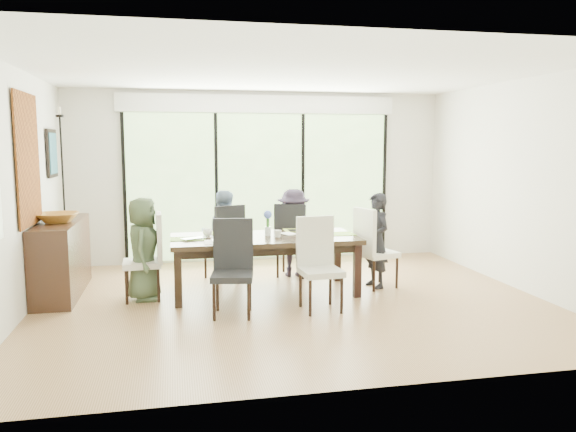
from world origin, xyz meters
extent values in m
cube|color=brown|center=(0.00, 0.00, -0.01)|extent=(6.00, 5.00, 0.01)
cube|color=white|center=(0.00, 0.00, 2.71)|extent=(6.00, 5.00, 0.01)
cube|color=silver|center=(0.00, 2.51, 1.35)|extent=(6.00, 0.02, 2.70)
cube|color=silver|center=(0.00, -2.51, 1.35)|extent=(6.00, 0.02, 2.70)
cube|color=beige|center=(-3.01, 0.00, 1.35)|extent=(0.02, 5.00, 2.70)
cube|color=silver|center=(3.01, 0.00, 1.35)|extent=(0.02, 5.00, 2.70)
cube|color=#598C3F|center=(0.00, 2.47, 1.20)|extent=(4.20, 0.02, 2.30)
cube|color=white|center=(0.00, 2.46, 2.50)|extent=(4.40, 0.06, 0.28)
cube|color=black|center=(-2.10, 2.46, 1.20)|extent=(0.05, 0.04, 2.30)
cube|color=black|center=(-0.70, 2.46, 1.20)|extent=(0.05, 0.04, 2.30)
cube|color=black|center=(0.70, 2.46, 1.20)|extent=(0.05, 0.04, 2.30)
cube|color=black|center=(2.10, 2.46, 1.20)|extent=(0.05, 0.04, 2.30)
cube|color=brown|center=(0.00, 3.40, -0.05)|extent=(6.00, 1.80, 0.10)
cube|color=brown|center=(0.00, 4.20, 0.55)|extent=(6.00, 0.08, 0.06)
sphere|color=#14380F|center=(-1.80, 5.20, 1.44)|extent=(3.20, 3.20, 3.20)
sphere|color=#14380F|center=(0.40, 5.80, 1.80)|extent=(4.00, 4.00, 4.00)
sphere|color=#14380F|center=(2.20, 5.00, 1.26)|extent=(2.80, 2.80, 2.80)
sphere|color=#14380F|center=(-0.60, 6.50, 1.62)|extent=(3.60, 3.60, 3.60)
cube|color=black|center=(-0.26, 0.44, 0.70)|extent=(2.32, 1.06, 0.06)
cube|color=black|center=(-0.26, 0.44, 0.61)|extent=(2.12, 0.87, 0.10)
cube|color=black|center=(-1.34, 0.01, 0.33)|extent=(0.09, 0.09, 0.67)
cube|color=black|center=(0.82, 0.01, 0.33)|extent=(0.09, 0.09, 0.67)
cube|color=black|center=(-1.34, 0.87, 0.33)|extent=(0.09, 0.09, 0.67)
cube|color=black|center=(0.82, 0.87, 0.33)|extent=(0.09, 0.09, 0.67)
imported|color=#3D4E34|center=(-1.74, 0.44, 0.62)|extent=(0.43, 0.62, 1.25)
imported|color=black|center=(1.22, 0.44, 0.62)|extent=(0.49, 0.65, 1.25)
imported|color=#748CA8|center=(-0.71, 1.27, 0.62)|extent=(0.63, 0.44, 1.25)
imported|color=#241C2A|center=(0.29, 1.27, 0.62)|extent=(0.60, 0.39, 1.25)
cube|color=olive|center=(-1.21, 0.44, 0.73)|extent=(0.42, 0.31, 0.01)
cube|color=#85BC43|center=(0.69, 0.44, 0.73)|extent=(0.42, 0.31, 0.01)
cube|color=#84A73B|center=(-0.71, 0.84, 0.73)|extent=(0.42, 0.31, 0.01)
cube|color=#ABC044|center=(0.29, 0.84, 0.73)|extent=(0.42, 0.31, 0.01)
cube|color=white|center=(-0.81, 0.14, 0.73)|extent=(0.42, 0.31, 0.01)
cube|color=black|center=(-0.61, 0.79, 0.74)|extent=(0.25, 0.17, 0.01)
cube|color=black|center=(0.24, 0.79, 0.73)|extent=(0.23, 0.16, 0.01)
cube|color=white|center=(0.44, 0.39, 0.73)|extent=(0.29, 0.21, 0.00)
cube|color=white|center=(-0.81, 0.14, 0.74)|extent=(0.25, 0.25, 0.02)
cube|color=#ED581B|center=(-0.81, 0.14, 0.76)|extent=(0.19, 0.19, 0.01)
cylinder|color=silver|center=(-0.21, 0.49, 0.78)|extent=(0.08, 0.08, 0.12)
cylinder|color=#337226|center=(-0.21, 0.49, 0.90)|extent=(0.04, 0.04, 0.15)
sphere|color=#5269CD|center=(-0.21, 0.49, 0.99)|extent=(0.11, 0.11, 0.11)
imported|color=silver|center=(-1.11, 0.34, 0.74)|extent=(0.38, 0.32, 0.03)
imported|color=white|center=(-0.96, 0.59, 0.77)|extent=(0.17, 0.17, 0.09)
imported|color=white|center=(-0.11, 0.34, 0.77)|extent=(0.13, 0.13, 0.09)
imported|color=white|center=(0.54, 0.54, 0.77)|extent=(0.12, 0.12, 0.09)
imported|color=white|center=(-0.01, 0.49, 0.73)|extent=(0.23, 0.26, 0.02)
cube|color=black|center=(-2.76, 0.89, 0.46)|extent=(0.46, 1.64, 0.92)
imported|color=#996321|center=(-2.76, 0.79, 0.98)|extent=(0.49, 0.49, 0.12)
cylinder|color=black|center=(-2.76, 1.24, 0.94)|extent=(0.10, 0.10, 0.04)
cylinder|color=black|center=(-2.76, 1.24, 1.59)|extent=(0.02, 0.02, 1.28)
cylinder|color=black|center=(-2.76, 1.24, 2.23)|extent=(0.10, 0.10, 0.03)
cylinder|color=silver|center=(-2.76, 1.24, 2.29)|extent=(0.04, 0.04, 0.10)
cube|color=#994716|center=(-2.97, 0.40, 1.70)|extent=(0.02, 1.00, 1.50)
cube|color=black|center=(-2.97, 1.70, 1.75)|extent=(0.03, 0.55, 0.65)
cube|color=#1C4A5B|center=(-2.95, 1.70, 1.75)|extent=(0.01, 0.45, 0.55)
camera|label=1|loc=(-1.37, -6.42, 1.88)|focal=35.00mm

